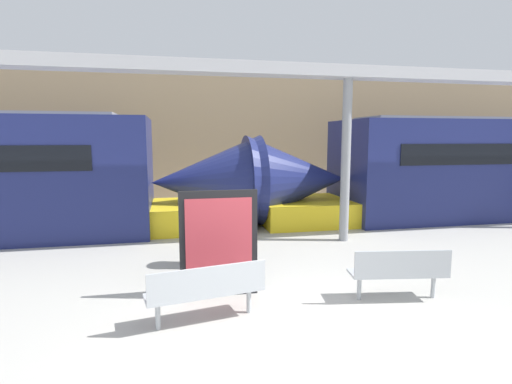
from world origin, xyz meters
The scene contains 9 objects.
ground_plane centered at (0.00, 0.00, 0.00)m, with size 60.00×60.00×0.00m, color #B2AFA8.
station_wall centered at (0.00, 11.04, 2.50)m, with size 56.00×0.20×5.00m, color #9E8460.
train_left centered at (8.82, 6.81, 1.50)m, with size 16.04×2.93×3.20m.
bench_near centered at (-0.98, 0.70, 0.50)m, with size 1.70×0.74×0.85m.
bench_far centered at (2.06, 0.84, 0.50)m, with size 1.56×0.66×0.85m.
trash_bin centered at (-0.84, 3.23, 0.47)m, with size 0.52×0.52×0.94m.
poster_board centered at (-0.69, 1.63, 0.88)m, with size 1.25×0.07×1.74m.
support_column_near centered at (2.78, 4.53, 1.98)m, with size 0.23×0.23×3.97m, color gray.
canopy_beam centered at (2.78, 4.53, 4.11)m, with size 28.00×0.60×0.28m, color #B7B7BC.
Camera 1 is at (-1.40, -4.60, 2.56)m, focal length 28.00 mm.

